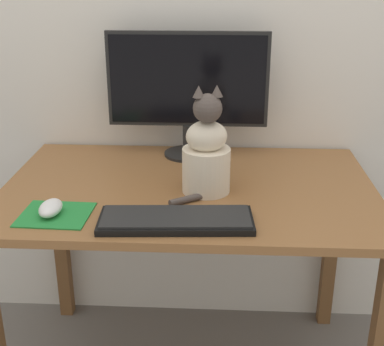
{
  "coord_description": "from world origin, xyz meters",
  "views": [
    {
      "loc": [
        0.09,
        -1.54,
        1.39
      ],
      "look_at": [
        0.02,
        -0.15,
        0.84
      ],
      "focal_mm": 50.0,
      "sensor_mm": 36.0,
      "label": 1
    }
  ],
  "objects_px": {
    "monitor": "(188,87)",
    "keyboard": "(176,220)",
    "computer_mouse_left": "(51,208)",
    "cat": "(206,153)"
  },
  "relations": [
    {
      "from": "monitor",
      "to": "keyboard",
      "type": "relative_size",
      "value": 1.33
    },
    {
      "from": "monitor",
      "to": "computer_mouse_left",
      "type": "relative_size",
      "value": 5.5
    },
    {
      "from": "computer_mouse_left",
      "to": "monitor",
      "type": "bearing_deg",
      "value": 56.04
    },
    {
      "from": "keyboard",
      "to": "cat",
      "type": "distance_m",
      "value": 0.26
    },
    {
      "from": "cat",
      "to": "keyboard",
      "type": "bearing_deg",
      "value": -121.59
    },
    {
      "from": "keyboard",
      "to": "cat",
      "type": "relative_size",
      "value": 1.27
    },
    {
      "from": "keyboard",
      "to": "cat",
      "type": "xyz_separation_m",
      "value": [
        0.07,
        0.22,
        0.11
      ]
    },
    {
      "from": "keyboard",
      "to": "computer_mouse_left",
      "type": "relative_size",
      "value": 4.14
    },
    {
      "from": "monitor",
      "to": "cat",
      "type": "height_order",
      "value": "monitor"
    },
    {
      "from": "computer_mouse_left",
      "to": "keyboard",
      "type": "bearing_deg",
      "value": -4.99
    }
  ]
}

